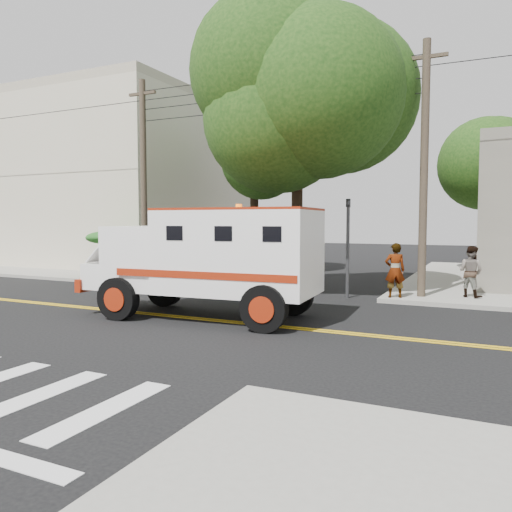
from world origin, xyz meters
The scene contains 14 objects.
ground centered at (0.00, 0.00, 0.00)m, with size 100.00×100.00×0.00m, color black.
sidewalk_nw centered at (-13.50, 13.50, 0.07)m, with size 17.00×17.00×0.15m, color gray.
building_left centered at (-15.50, 15.00, 5.15)m, with size 16.00×14.00×10.00m, color beige.
utility_pole_left centered at (-5.60, 6.00, 4.50)m, with size 0.28×0.28×9.00m, color #382D23.
utility_pole_right centered at (6.30, 6.20, 4.50)m, with size 0.28×0.28×9.00m, color #382D23.
tree_main centered at (1.94, 6.21, 7.20)m, with size 6.08×5.70×9.85m.
tree_left centered at (-2.68, 11.79, 5.73)m, with size 4.48×4.20×7.70m.
tree_right centered at (8.84, 15.77, 6.09)m, with size 4.80×4.50×8.20m.
traffic_signal centered at (3.80, 5.60, 2.23)m, with size 0.15×0.18×3.60m.
accessibility_sign centered at (-6.20, 6.17, 1.37)m, with size 0.45×0.10×2.02m.
palm_planter centered at (-7.44, 6.62, 1.65)m, with size 3.52×2.63×2.36m.
armored_truck centered at (1.19, 0.29, 1.79)m, with size 7.08×3.21×3.15m.
pedestrian_a centered at (5.50, 5.50, 1.10)m, with size 0.69×0.45×1.90m, color gray.
pedestrian_b centered at (7.87, 6.73, 1.04)m, with size 0.87×0.68×1.79m, color gray.
Camera 1 is at (8.50, -12.06, 2.79)m, focal length 35.00 mm.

